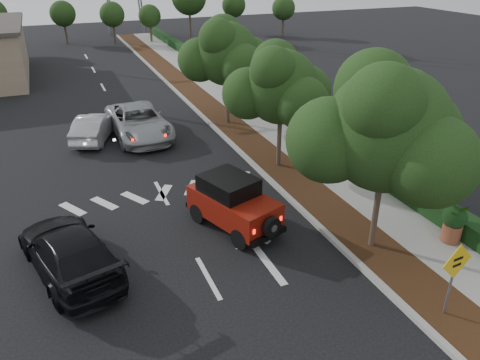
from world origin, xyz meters
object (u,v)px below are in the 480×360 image
speed_hump_sign (455,270)px  red_jeep (230,202)px  black_suv_oncoming (69,252)px  silver_suv_ahead (139,122)px

speed_hump_sign → red_jeep: bearing=113.8°
red_jeep → black_suv_oncoming: 5.59m
speed_hump_sign → black_suv_oncoming: bearing=142.1°
black_suv_oncoming → red_jeep: bearing=172.6°
silver_suv_ahead → black_suv_oncoming: bearing=-114.3°
red_jeep → speed_hump_sign: speed_hump_sign is taller
red_jeep → silver_suv_ahead: (-1.24, 10.31, -0.15)m
silver_suv_ahead → black_suv_oncoming: silver_suv_ahead is taller
silver_suv_ahead → black_suv_oncoming: 11.82m
red_jeep → silver_suv_ahead: size_ratio=0.66×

